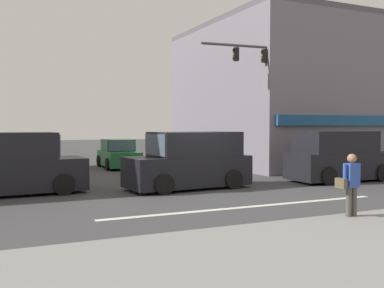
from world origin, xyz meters
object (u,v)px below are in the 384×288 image
at_px(van_approaching_near, 339,157).
at_px(van_parked_curbside, 12,165).
at_px(utility_pole_far_right, 266,91).
at_px(pedestrian_foreground_with_bag, 351,184).
at_px(traffic_light_mast, 277,86).
at_px(van_waiting_far, 190,162).
at_px(street_tree, 260,90).
at_px(sedan_crossing_center, 118,155).

relative_size(van_approaching_near, van_parked_curbside, 0.99).
bearing_deg(utility_pole_far_right, pedestrian_foreground_with_bag, -116.22).
bearing_deg(van_parked_curbside, van_approaching_near, -7.91).
height_order(traffic_light_mast, pedestrian_foreground_with_bag, traffic_light_mast).
relative_size(van_parked_curbside, pedestrian_foreground_with_bag, 2.81).
relative_size(traffic_light_mast, van_parked_curbside, 1.32).
height_order(utility_pole_far_right, van_waiting_far, utility_pole_far_right).
bearing_deg(van_approaching_near, utility_pole_far_right, 83.62).
bearing_deg(van_waiting_far, van_approaching_near, -5.49).
height_order(utility_pole_far_right, van_parked_curbside, utility_pole_far_right).
xyz_separation_m(traffic_light_mast, van_approaching_near, (1.11, -2.88, -3.17)).
distance_m(street_tree, traffic_light_mast, 4.86).
bearing_deg(street_tree, utility_pole_far_right, -101.30).
relative_size(utility_pole_far_right, pedestrian_foreground_with_bag, 4.95).
distance_m(van_waiting_far, van_parked_curbside, 6.22).
bearing_deg(pedestrian_foreground_with_bag, street_tree, 64.60).
xyz_separation_m(street_tree, traffic_light_mast, (-1.99, -4.43, -0.24)).
relative_size(van_waiting_far, van_parked_curbside, 1.01).
relative_size(sedan_crossing_center, pedestrian_foreground_with_bag, 2.50).
bearing_deg(utility_pole_far_right, street_tree, 78.70).
relative_size(utility_pole_far_right, traffic_light_mast, 1.33).
bearing_deg(street_tree, van_waiting_far, -138.48).
distance_m(street_tree, van_waiting_far, 10.61).
bearing_deg(sedan_crossing_center, pedestrian_foreground_with_bag, -85.79).
xyz_separation_m(street_tree, pedestrian_foreground_with_bag, (-6.50, -13.69, -3.46)).
distance_m(traffic_light_mast, van_waiting_far, 6.76).
relative_size(sedan_crossing_center, van_approaching_near, 0.90).
bearing_deg(van_parked_curbside, pedestrian_foreground_with_bag, -48.81).
height_order(traffic_light_mast, van_waiting_far, traffic_light_mast).
distance_m(van_waiting_far, sedan_crossing_center, 9.21).
bearing_deg(pedestrian_foreground_with_bag, sedan_crossing_center, 94.21).
distance_m(van_parked_curbside, pedestrian_foreground_with_bag, 10.84).
height_order(street_tree, sedan_crossing_center, street_tree).
bearing_deg(pedestrian_foreground_with_bag, van_parked_curbside, 131.19).
height_order(utility_pole_far_right, traffic_light_mast, utility_pole_far_right).
distance_m(sedan_crossing_center, van_parked_curbside, 10.03).
xyz_separation_m(van_waiting_far, van_parked_curbside, (-6.11, 1.13, 0.00)).
relative_size(street_tree, sedan_crossing_center, 1.52).
relative_size(utility_pole_far_right, van_parked_curbside, 1.76).
height_order(street_tree, utility_pole_far_right, utility_pole_far_right).
bearing_deg(van_approaching_near, street_tree, 83.06).
bearing_deg(street_tree, traffic_light_mast, -114.26).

